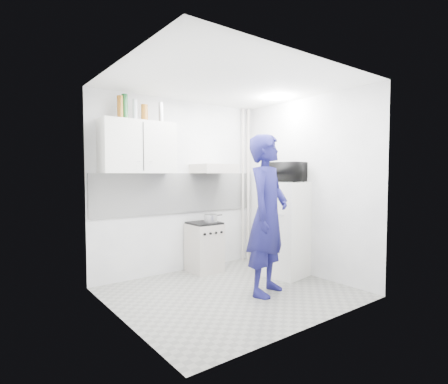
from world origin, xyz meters
TOP-DOWN VIEW (x-y plane):
  - floor at (0.00, 0.00)m, footprint 2.80×2.80m
  - ceiling at (0.00, 0.00)m, footprint 2.80×2.80m
  - wall_back at (0.00, 1.25)m, footprint 2.80×0.00m
  - wall_left at (-1.40, 0.00)m, footprint 0.00×2.60m
  - wall_right at (1.40, 0.00)m, footprint 0.00×2.60m
  - person at (0.35, -0.29)m, footprint 0.85×0.73m
  - stove at (0.27, 1.00)m, footprint 0.46×0.46m
  - fridge at (1.10, 0.11)m, footprint 0.65×0.65m
  - stove_top at (0.27, 1.00)m, footprint 0.44×0.44m
  - saucepan at (0.37, 0.98)m, footprint 0.21×0.21m
  - microwave at (1.10, 0.11)m, footprint 0.59×0.46m
  - bottle_b at (-0.99, 1.07)m, footprint 0.08×0.08m
  - bottle_c at (-0.92, 1.07)m, footprint 0.08×0.08m
  - bottle_d at (-0.78, 1.07)m, footprint 0.06×0.06m
  - canister_a at (-0.65, 1.07)m, footprint 0.09×0.09m
  - bottle_e at (-0.40, 1.07)m, footprint 0.07×0.07m
  - upper_cabinet at (-0.75, 1.07)m, footprint 1.00×0.35m
  - range_hood at (0.45, 1.00)m, footprint 0.60×0.50m
  - backsplash at (0.00, 1.24)m, footprint 2.74×0.03m
  - pipe_a at (1.30, 1.17)m, footprint 0.05×0.05m
  - pipe_b at (1.18, 1.17)m, footprint 0.04×0.04m
  - ceiling_spot_fixture at (1.00, 0.20)m, footprint 0.10×0.10m

SIDE VIEW (x-z plane):
  - floor at x=0.00m, z-range 0.00..0.00m
  - stove at x=0.27m, z-range 0.00..0.73m
  - fridge at x=1.10m, z-range 0.00..1.37m
  - stove_top at x=0.27m, z-range 0.73..0.76m
  - saucepan at x=0.37m, z-range 0.76..0.87m
  - person at x=0.35m, z-range 0.00..1.98m
  - backsplash at x=0.00m, z-range 0.90..1.50m
  - wall_left at x=-1.40m, z-range 0.00..2.60m
  - wall_right at x=1.40m, z-range 0.00..2.60m
  - pipe_a at x=1.30m, z-range 0.00..2.60m
  - pipe_b at x=1.18m, z-range 0.00..2.60m
  - wall_back at x=0.00m, z-range -0.10..2.70m
  - microwave at x=1.10m, z-range 1.37..1.66m
  - range_hood at x=0.45m, z-range 1.50..1.64m
  - upper_cabinet at x=-0.75m, z-range 1.50..2.20m
  - canister_a at x=-0.65m, z-range 2.20..2.43m
  - bottle_d at x=-0.78m, z-range 2.20..2.48m
  - bottle_e at x=-0.40m, z-range 2.20..2.49m
  - bottle_b at x=-0.99m, z-range 2.20..2.50m
  - bottle_c at x=-0.92m, z-range 2.20..2.53m
  - ceiling_spot_fixture at x=1.00m, z-range 2.56..2.58m
  - ceiling at x=0.00m, z-range 2.60..2.60m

